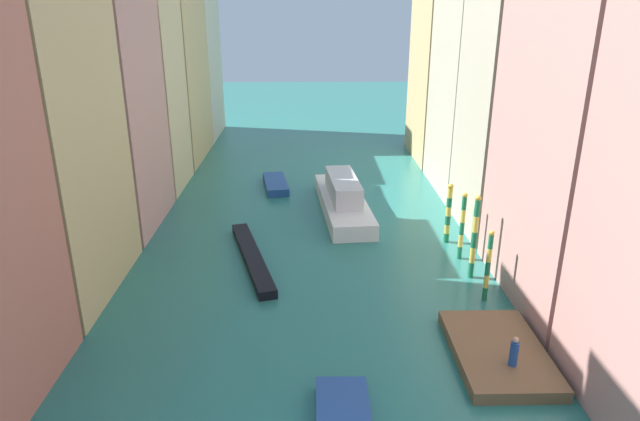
# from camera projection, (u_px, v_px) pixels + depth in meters

# --- Properties ---
(ground_plane) EXTENTS (154.00, 154.00, 0.00)m
(ground_plane) POSITION_uv_depth(u_px,v_px,m) (309.00, 224.00, 40.37)
(ground_plane) COLOR #28756B
(building_left_1) EXTENTS (7.32, 9.96, 21.40)m
(building_left_1) POSITION_uv_depth(u_px,v_px,m) (17.00, 95.00, 27.48)
(building_left_1) COLOR #DBB77A
(building_left_1) RESTS_ON ground
(building_left_2) EXTENTS (7.32, 9.33, 18.17)m
(building_left_2) POSITION_uv_depth(u_px,v_px,m) (94.00, 96.00, 37.33)
(building_left_2) COLOR tan
(building_left_2) RESTS_ON ground
(building_left_3) EXTENTS (7.32, 7.39, 15.82)m
(building_left_3) POSITION_uv_depth(u_px,v_px,m) (134.00, 94.00, 45.81)
(building_left_3) COLOR beige
(building_left_3) RESTS_ON ground
(building_left_4) EXTENTS (7.32, 11.46, 16.32)m
(building_left_4) POSITION_uv_depth(u_px,v_px,m) (163.00, 76.00, 54.85)
(building_left_4) COLOR #DBB77A
(building_left_4) RESTS_ON ground
(building_left_5) EXTENTS (7.32, 9.61, 22.39)m
(building_left_5) POSITION_uv_depth(u_px,v_px,m) (182.00, 38.00, 63.58)
(building_left_5) COLOR beige
(building_left_5) RESTS_ON ground
(building_right_1) EXTENTS (7.32, 10.97, 16.59)m
(building_right_1) POSITION_uv_depth(u_px,v_px,m) (596.00, 145.00, 27.83)
(building_right_1) COLOR tan
(building_right_1) RESTS_ON ground
(building_right_2) EXTENTS (7.32, 7.89, 16.68)m
(building_right_2) POSITION_uv_depth(u_px,v_px,m) (524.00, 109.00, 37.00)
(building_right_2) COLOR #BCB299
(building_right_2) RESTS_ON ground
(building_right_3) EXTENTS (7.32, 9.76, 20.96)m
(building_right_3) POSITION_uv_depth(u_px,v_px,m) (488.00, 63.00, 44.53)
(building_right_3) COLOR #BCB299
(building_right_3) RESTS_ON ground
(building_right_4) EXTENTS (7.32, 10.34, 20.00)m
(building_right_4) POSITION_uv_depth(u_px,v_px,m) (455.00, 57.00, 54.45)
(building_right_4) COLOR #DBB77A
(building_right_4) RESTS_ON ground
(waterfront_dock) EXTENTS (3.98, 6.35, 0.56)m
(waterfront_dock) POSITION_uv_depth(u_px,v_px,m) (498.00, 352.00, 25.03)
(waterfront_dock) COLOR brown
(waterfront_dock) RESTS_ON ground
(person_on_dock) EXTENTS (0.36, 0.36, 1.37)m
(person_on_dock) POSITION_uv_depth(u_px,v_px,m) (514.00, 352.00, 23.48)
(person_on_dock) COLOR #234C93
(person_on_dock) RESTS_ON waterfront_dock
(mooring_pole_0) EXTENTS (0.29, 0.29, 4.04)m
(mooring_pole_0) POSITION_uv_depth(u_px,v_px,m) (488.00, 265.00, 29.28)
(mooring_pole_0) COLOR #197247
(mooring_pole_0) RESTS_ON ground
(mooring_pole_1) EXTENTS (0.34, 0.34, 5.04)m
(mooring_pole_1) POSITION_uv_depth(u_px,v_px,m) (474.00, 236.00, 31.60)
(mooring_pole_1) COLOR #197247
(mooring_pole_1) RESTS_ON ground
(mooring_pole_2) EXTENTS (0.31, 0.31, 4.33)m
(mooring_pole_2) POSITION_uv_depth(u_px,v_px,m) (462.00, 226.00, 34.10)
(mooring_pole_2) COLOR #197247
(mooring_pole_2) RESTS_ON ground
(mooring_pole_3) EXTENTS (0.38, 0.38, 4.08)m
(mooring_pole_3) POSITION_uv_depth(u_px,v_px,m) (448.00, 212.00, 36.54)
(mooring_pole_3) COLOR #197247
(mooring_pole_3) RESTS_ON ground
(vaporetto_white) EXTENTS (4.13, 12.32, 2.70)m
(vaporetto_white) POSITION_uv_depth(u_px,v_px,m) (343.00, 199.00, 42.43)
(vaporetto_white) COLOR white
(vaporetto_white) RESTS_ON ground
(gondola_black) EXTENTS (3.66, 10.03, 0.54)m
(gondola_black) POSITION_uv_depth(u_px,v_px,m) (252.00, 257.00, 34.39)
(gondola_black) COLOR black
(gondola_black) RESTS_ON ground
(motorboat_1) EXTENTS (2.56, 5.46, 0.66)m
(motorboat_1) POSITION_uv_depth(u_px,v_px,m) (276.00, 184.00, 48.06)
(motorboat_1) COLOR #234C93
(motorboat_1) RESTS_ON ground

